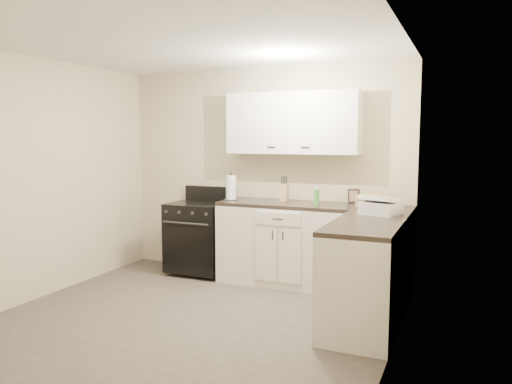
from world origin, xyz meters
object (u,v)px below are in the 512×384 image
at_px(paper_towel, 231,188).
at_px(wicker_basket, 371,201).
at_px(stove, 199,237).
at_px(countertop_grill, 381,208).
at_px(knife_block, 284,192).

distance_m(paper_towel, wicker_basket, 1.63).
bearing_deg(stove, countertop_grill, -11.25).
relative_size(wicker_basket, countertop_grill, 0.99).
bearing_deg(knife_block, countertop_grill, -23.97).
distance_m(stove, knife_block, 1.22).
bearing_deg(wicker_basket, knife_block, 176.55).
xyz_separation_m(knife_block, countertop_grill, (1.20, -0.60, -0.04)).
bearing_deg(wicker_basket, paper_towel, -176.28).
height_order(stove, knife_block, knife_block).
distance_m(stove, wicker_basket, 2.15).
bearing_deg(stove, wicker_basket, 2.35).
xyz_separation_m(stove, countertop_grill, (2.26, -0.45, 0.54)).
distance_m(wicker_basket, countertop_grill, 0.57).
bearing_deg(countertop_grill, knife_block, 172.57).
xyz_separation_m(knife_block, wicker_basket, (1.02, -0.06, -0.04)).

